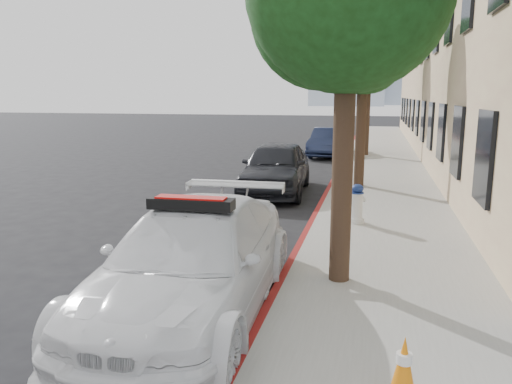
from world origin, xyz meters
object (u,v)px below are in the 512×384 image
Objects in this scene: police_car at (193,262)px; parked_car_far at (328,142)px; parked_car_mid at (276,167)px; fire_hydrant at (357,204)px; traffic_cone at (403,371)px.

police_car reaches higher than parked_car_far.
parked_car_mid is (-0.57, 8.40, 0.04)m from police_car.
fire_hydrant reaches higher than traffic_cone.
traffic_cone is (0.65, -6.40, -0.09)m from fire_hydrant.
traffic_cone is (2.57, -1.62, -0.25)m from police_car.
parked_car_mid is at bearing -90.35° from parked_car_far.
police_car is 3.05m from traffic_cone.
police_car reaches higher than fire_hydrant.
traffic_cone is at bearing -78.89° from parked_car_far.
parked_car_far is 19.41m from traffic_cone.
traffic_cone is (2.47, -19.25, -0.19)m from parked_car_far.
police_car is 5.15m from fire_hydrant.
fire_hydrant is (1.82, -12.85, -0.10)m from parked_car_far.
parked_car_mid reaches higher than parked_car_far.
fire_hydrant is (1.92, 4.78, -0.16)m from police_car.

